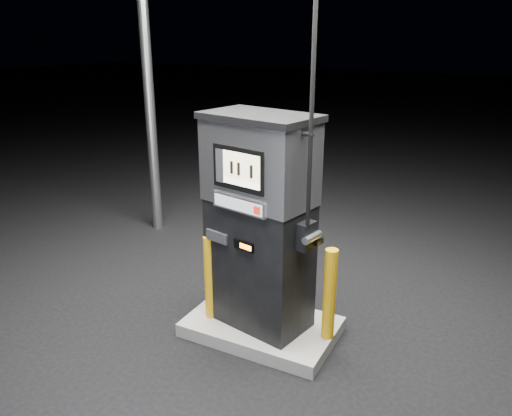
% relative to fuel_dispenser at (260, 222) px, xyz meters
% --- Properties ---
extents(ground, '(80.00, 80.00, 0.00)m').
position_rel_fuel_dispenser_xyz_m(ground, '(0.03, -0.00, -1.31)').
color(ground, black).
rests_on(ground, ground).
extents(pump_island, '(1.60, 1.00, 0.15)m').
position_rel_fuel_dispenser_xyz_m(pump_island, '(0.03, -0.00, -1.24)').
color(pump_island, slate).
rests_on(pump_island, ground).
extents(fuel_dispenser, '(1.31, 0.89, 4.70)m').
position_rel_fuel_dispenser_xyz_m(fuel_dispenser, '(0.00, 0.00, 0.00)').
color(fuel_dispenser, black).
rests_on(fuel_dispenser, pump_island).
extents(bollard_left, '(0.16, 0.16, 0.96)m').
position_rel_fuel_dispenser_xyz_m(bollard_left, '(-0.52, -0.17, -0.68)').
color(bollard_left, '#C98F0B').
rests_on(bollard_left, pump_island).
extents(bollard_right, '(0.14, 0.14, 0.99)m').
position_rel_fuel_dispenser_xyz_m(bollard_right, '(0.77, 0.05, -0.67)').
color(bollard_right, '#C98F0B').
rests_on(bollard_right, pump_island).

